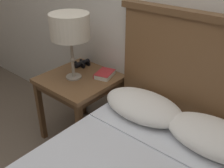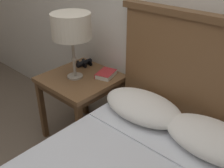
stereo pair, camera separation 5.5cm
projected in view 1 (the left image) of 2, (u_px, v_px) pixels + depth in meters
The scene contains 4 objects.
nightstand at pixel (80, 86), 2.24m from camera, with size 0.58×0.58×0.62m.
table_lamp at pixel (70, 27), 1.98m from camera, with size 0.31×0.31×0.54m.
book_on_nightstand at pixel (105, 74), 2.20m from camera, with size 0.17×0.20×0.04m.
binoculars_pair at pixel (82, 63), 2.39m from camera, with size 0.14×0.16×0.05m.
Camera 1 is at (0.90, -0.61, 1.63)m, focal length 42.00 mm.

